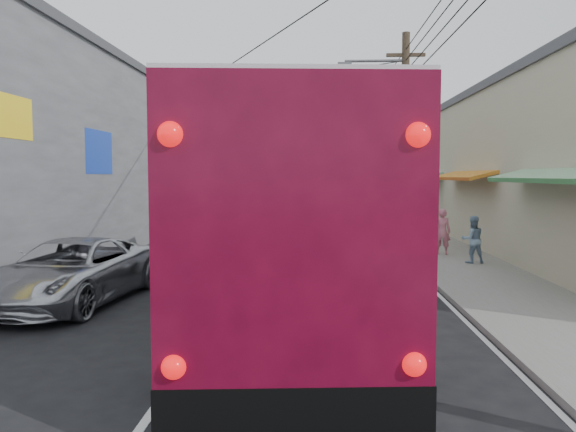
% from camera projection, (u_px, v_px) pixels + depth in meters
% --- Properties ---
extents(ground, '(120.00, 120.00, 0.00)m').
position_uv_depth(ground, '(179.00, 374.00, 8.08)').
color(ground, black).
rests_on(ground, ground).
extents(sidewalk, '(3.00, 80.00, 0.12)m').
position_uv_depth(sidewalk, '(407.00, 232.00, 27.68)').
color(sidewalk, slate).
rests_on(sidewalk, ground).
extents(building_right, '(7.09, 40.00, 6.25)m').
position_uv_depth(building_right, '(489.00, 170.00, 29.22)').
color(building_right, '#B0A88B').
rests_on(building_right, ground).
extents(building_left, '(7.20, 36.00, 7.25)m').
position_uv_depth(building_left, '(92.00, 158.00, 26.16)').
color(building_left, gray).
rests_on(building_left, ground).
extents(utility_poles, '(11.80, 45.28, 8.00)m').
position_uv_depth(utility_poles, '(339.00, 150.00, 27.87)').
color(utility_poles, '#473828').
rests_on(utility_poles, ground).
extents(street_tree, '(4.40, 4.00, 6.60)m').
position_uv_depth(street_tree, '(398.00, 145.00, 33.32)').
color(street_tree, '#3F2B19').
rests_on(street_tree, ground).
extents(coach_bus, '(4.02, 13.74, 3.91)m').
position_uv_depth(coach_bus, '(280.00, 214.00, 12.22)').
color(coach_bus, silver).
rests_on(coach_bus, ground).
extents(jeepney, '(2.91, 5.37, 1.43)m').
position_uv_depth(jeepney, '(71.00, 272.00, 12.48)').
color(jeepney, silver).
rests_on(jeepney, ground).
extents(parked_suv, '(2.64, 5.46, 1.53)m').
position_uv_depth(parked_suv, '(356.00, 221.00, 25.77)').
color(parked_suv, '#A8A8B0').
rests_on(parked_suv, ground).
extents(parked_car_mid, '(2.15, 4.53, 1.50)m').
position_uv_depth(parked_car_mid, '(360.00, 215.00, 29.78)').
color(parked_car_mid, '#252429').
rests_on(parked_car_mid, ground).
extents(parked_car_far, '(1.86, 4.85, 1.58)m').
position_uv_depth(parked_car_far, '(341.00, 204.00, 40.84)').
color(parked_car_far, black).
rests_on(parked_car_far, ground).
extents(pedestrian_near, '(0.65, 0.50, 1.59)m').
position_uv_depth(pedestrian_near, '(442.00, 232.00, 19.37)').
color(pedestrian_near, '#C5687D').
rests_on(pedestrian_near, sidewalk).
extents(pedestrian_far, '(0.76, 0.62, 1.48)m').
position_uv_depth(pedestrian_far, '(473.00, 239.00, 17.49)').
color(pedestrian_far, '#7F9BB9').
rests_on(pedestrian_far, sidewalk).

